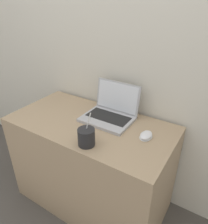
% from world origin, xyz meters
% --- Properties ---
extents(wall_back, '(7.00, 0.04, 2.50)m').
position_xyz_m(wall_back, '(0.00, 0.61, 1.25)').
color(wall_back, silver).
rests_on(wall_back, ground_plane).
extents(desk, '(1.11, 0.57, 0.73)m').
position_xyz_m(desk, '(0.00, 0.29, 0.36)').
color(desk, tan).
rests_on(desk, ground_plane).
extents(laptop, '(0.33, 0.28, 0.23)m').
position_xyz_m(laptop, '(0.08, 0.42, 0.78)').
color(laptop, '#ADADB2').
rests_on(laptop, desk).
extents(drink_cup, '(0.10, 0.10, 0.21)m').
position_xyz_m(drink_cup, '(0.12, 0.08, 0.78)').
color(drink_cup, '#232326').
rests_on(drink_cup, desk).
extents(computer_mouse, '(0.07, 0.11, 0.03)m').
position_xyz_m(computer_mouse, '(0.38, 0.33, 0.74)').
color(computer_mouse, white).
rests_on(computer_mouse, desk).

